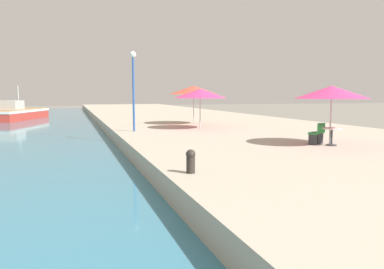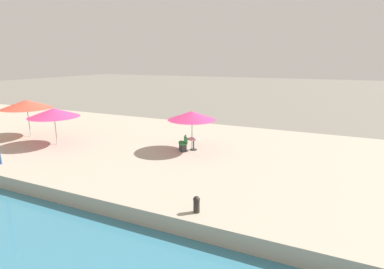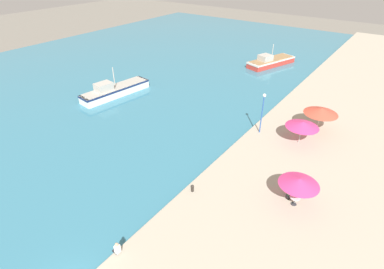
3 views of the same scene
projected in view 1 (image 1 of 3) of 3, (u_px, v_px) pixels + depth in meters
quay_promenade at (182, 120)px, 36.55m from camera, size 16.00×90.00×0.73m
fishing_boat_mid at (18, 113)px, 41.64m from camera, size 5.83×10.14×3.79m
cafe_umbrella_pink at (332, 92)px, 15.55m from camera, size 3.05×3.05×2.49m
cafe_umbrella_white at (200, 93)px, 23.13m from camera, size 3.31×3.31×2.48m
cafe_umbrella_striped at (194, 90)px, 26.73m from camera, size 3.57×3.57×2.75m
cafe_table at (332, 133)px, 15.62m from camera, size 0.80×0.80×0.74m
cafe_chair_left at (318, 136)px, 16.27m from camera, size 0.48×0.50×0.91m
cafe_chair_right at (313, 137)px, 15.89m from camera, size 0.59×0.58×0.91m
mooring_bollard at (191, 161)px, 10.16m from camera, size 0.26×0.26×0.65m
lamppost at (133, 77)px, 21.34m from camera, size 0.36×0.36×4.56m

